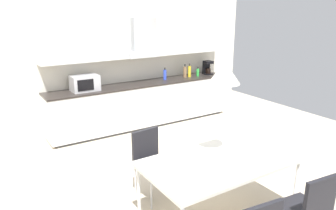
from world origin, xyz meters
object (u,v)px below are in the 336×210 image
(bottle_brown, at_px, (185,72))
(bottle_green, at_px, (198,72))
(microwave, at_px, (85,83))
(bottle_yellow, at_px, (189,71))
(bottle_blue, at_px, (165,75))
(chair_far_left, at_px, (150,157))
(chair_near_right, at_px, (309,206))
(coffee_maker, at_px, (207,67))
(pendant_lamp, at_px, (225,73))
(dining_table, at_px, (220,163))

(bottle_brown, relative_size, bottle_green, 1.41)
(microwave, bearing_deg, bottle_brown, 0.20)
(bottle_brown, height_order, bottle_yellow, bottle_yellow)
(bottle_yellow, bearing_deg, bottle_blue, 175.79)
(bottle_blue, height_order, chair_far_left, bottle_blue)
(microwave, bearing_deg, bottle_green, -0.96)
(microwave, distance_m, bottle_brown, 2.20)
(chair_near_right, bearing_deg, chair_far_left, 113.82)
(coffee_maker, xyz_separation_m, pendant_lamp, (-2.43, -3.26, 0.67))
(bottle_blue, xyz_separation_m, chair_far_left, (-1.70, -2.40, -0.46))
(microwave, relative_size, coffee_maker, 1.60)
(bottle_yellow, bearing_deg, bottle_brown, 164.90)
(bottle_green, height_order, dining_table, bottle_green)
(microwave, bearing_deg, bottle_blue, 0.84)
(bottle_green, xyz_separation_m, chair_far_left, (-2.50, -2.33, -0.43))
(bottle_blue, relative_size, chair_near_right, 0.29)
(chair_far_left, bearing_deg, bottle_brown, 47.32)
(bottle_brown, height_order, dining_table, bottle_brown)
(bottle_blue, xyz_separation_m, chair_near_right, (-0.95, -4.11, -0.46))
(dining_table, bearing_deg, bottle_brown, 60.73)
(dining_table, bearing_deg, chair_near_right, -66.68)
(microwave, bearing_deg, pendant_lamp, -83.23)
(coffee_maker, xyz_separation_m, bottle_green, (-0.31, -0.07, -0.07))
(coffee_maker, distance_m, bottle_green, 0.33)
(coffee_maker, relative_size, pendant_lamp, 0.94)
(bottle_green, distance_m, chair_far_left, 3.45)
(bottle_brown, distance_m, pendant_lamp, 3.78)
(bottle_green, height_order, pendant_lamp, pendant_lamp)
(dining_table, bearing_deg, bottle_green, 56.38)
(chair_near_right, relative_size, chair_far_left, 1.00)
(microwave, height_order, bottle_brown, microwave)
(bottle_green, distance_m, bottle_blue, 0.80)
(microwave, height_order, chair_far_left, microwave)
(dining_table, relative_size, pendant_lamp, 5.22)
(microwave, distance_m, chair_far_left, 2.43)
(bottle_green, xyz_separation_m, bottle_yellow, (-0.21, 0.02, 0.04))
(bottle_blue, distance_m, dining_table, 3.52)
(coffee_maker, height_order, bottle_blue, coffee_maker)
(bottle_brown, distance_m, bottle_green, 0.31)
(chair_near_right, xyz_separation_m, chair_far_left, (-0.75, 1.70, 0.00))
(coffee_maker, xyz_separation_m, chair_far_left, (-2.82, -2.40, -0.50))
(bottle_brown, bearing_deg, bottle_blue, 178.02)
(dining_table, xyz_separation_m, chair_far_left, (-0.39, 0.85, -0.18))
(bottle_brown, height_order, chair_far_left, bottle_brown)
(bottle_brown, xyz_separation_m, bottle_yellow, (0.10, -0.03, 0.00))
(bottle_yellow, height_order, dining_table, bottle_yellow)
(bottle_brown, xyz_separation_m, bottle_green, (0.31, -0.05, -0.03))
(coffee_maker, relative_size, chair_near_right, 0.34)
(bottle_brown, xyz_separation_m, dining_table, (-1.81, -3.24, -0.29))
(microwave, relative_size, bottle_yellow, 1.67)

